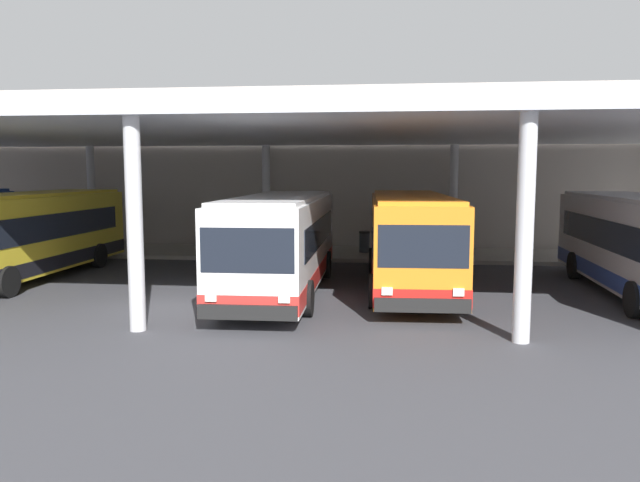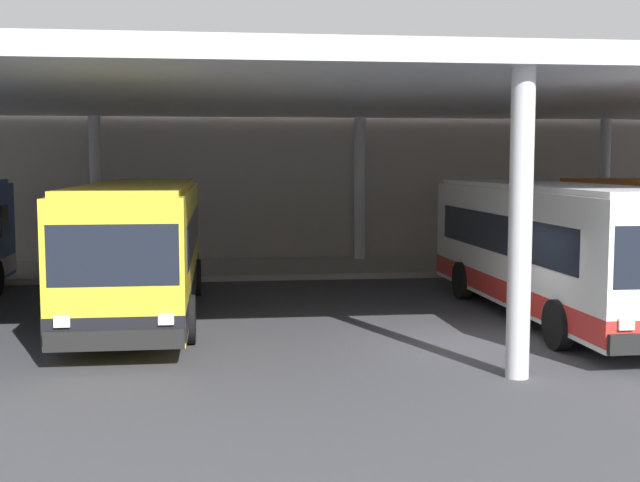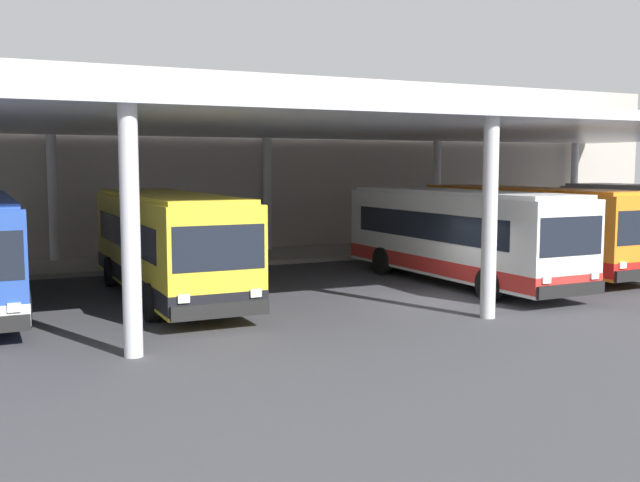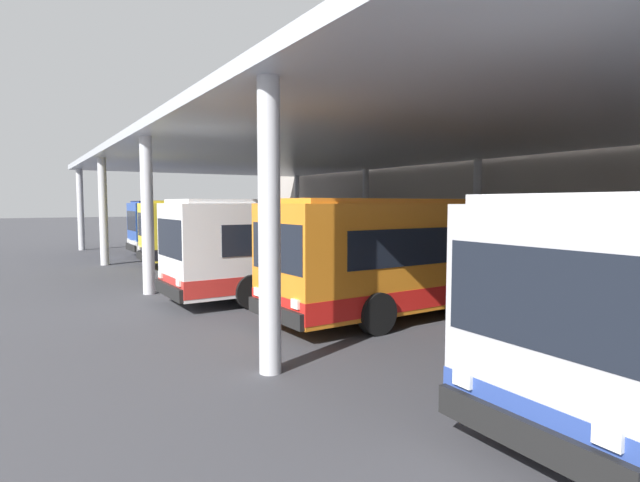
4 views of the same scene
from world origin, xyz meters
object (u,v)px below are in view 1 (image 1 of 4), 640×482
bus_second_bay (29,234)px  trash_bin (364,242)px  bus_departing (640,244)px  bench_waiting (422,242)px  bus_middle_bay (282,242)px  bus_far_bay (410,240)px

bus_second_bay → trash_bin: size_ratio=10.75×
bus_departing → bench_waiting: size_ratio=5.89×
bus_second_bay → bus_middle_bay: size_ratio=1.00×
bus_middle_bay → bench_waiting: (4.97, 9.16, -0.99)m
bus_middle_bay → bus_departing: (11.39, 0.83, 0.00)m
bus_far_bay → bus_middle_bay: bearing=-162.9°
trash_bin → bus_far_bay: bearing=-76.6°
bus_middle_bay → bus_departing: 11.42m
bus_middle_bay → bench_waiting: 10.47m
bus_second_bay → bus_middle_bay: (9.63, -1.42, 0.00)m
bus_middle_bay → bus_departing: size_ratio=1.00×
bus_middle_bay → trash_bin: bus_middle_bay is taller
bus_second_bay → bus_departing: (21.01, -0.59, 0.00)m
bus_departing → trash_bin: size_ratio=10.81×
bus_far_bay → trash_bin: size_ratio=10.83×
bus_far_bay → bench_waiting: bearing=84.1°
bus_departing → bench_waiting: 10.56m
bus_middle_bay → bench_waiting: bearing=61.5°
bus_second_bay → bus_departing: size_ratio=0.99×
bus_middle_bay → bench_waiting: size_ratio=5.87×
bus_second_bay → bus_departing: same height
bench_waiting → trash_bin: size_ratio=1.84×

